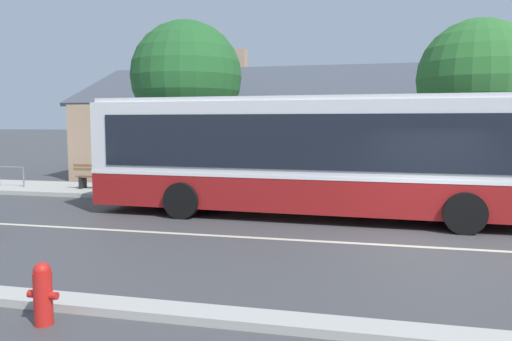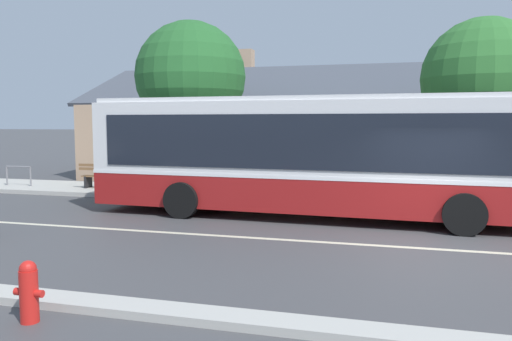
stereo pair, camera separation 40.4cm
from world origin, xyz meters
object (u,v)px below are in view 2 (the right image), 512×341
(transit_bus, at_px, (313,153))
(bench_down_street, at_px, (191,182))
(street_tree_primary, at_px, (486,82))
(bench_by_building, at_px, (105,177))
(bike_rack, at_px, (18,172))
(fire_hydrant, at_px, (29,291))
(street_tree_secondary, at_px, (193,82))

(transit_bus, relative_size, bench_down_street, 7.18)
(street_tree_primary, bearing_deg, bench_by_building, -174.77)
(bench_down_street, relative_size, bike_rack, 1.50)
(transit_bus, distance_m, bike_rack, 12.34)
(bench_by_building, bearing_deg, street_tree_primary, 5.23)
(transit_bus, distance_m, fire_hydrant, 8.77)
(street_tree_secondary, xyz_separation_m, fire_hydrant, (2.78, -12.57, -3.72))
(transit_bus, bearing_deg, street_tree_secondary, 140.98)
(fire_hydrant, bearing_deg, transit_bus, 73.29)
(bench_down_street, bearing_deg, fire_hydrant, -78.68)
(bench_down_street, bearing_deg, bike_rack, 177.73)
(bench_by_building, distance_m, fire_hydrant, 12.50)
(bike_rack, bearing_deg, bench_by_building, 1.70)
(bench_by_building, xyz_separation_m, street_tree_primary, (13.25, 1.21, 3.36))
(bench_down_street, height_order, bike_rack, bench_down_street)
(bench_down_street, distance_m, bike_rack, 7.37)
(transit_bus, bearing_deg, bench_down_street, 152.78)
(bench_down_street, bearing_deg, transit_bus, -27.22)
(bench_down_street, distance_m, fire_hydrant, 10.90)
(street_tree_primary, bearing_deg, street_tree_secondary, 178.48)
(transit_bus, relative_size, street_tree_secondary, 1.95)
(bench_by_building, relative_size, street_tree_primary, 0.31)
(transit_bus, relative_size, fire_hydrant, 15.06)
(street_tree_secondary, distance_m, bike_rack, 7.73)
(transit_bus, bearing_deg, bench_by_building, 161.36)
(bench_down_street, relative_size, fire_hydrant, 2.10)
(transit_bus, distance_m, bench_by_building, 8.80)
(bike_rack, bearing_deg, bench_down_street, -2.27)
(fire_hydrant, xyz_separation_m, bike_rack, (-9.50, 10.97, 0.26))
(bench_down_street, relative_size, street_tree_secondary, 0.27)
(bike_rack, bearing_deg, street_tree_secondary, 13.35)
(street_tree_primary, distance_m, bike_rack, 17.35)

